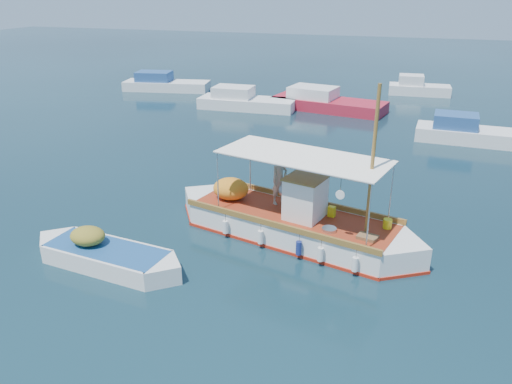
% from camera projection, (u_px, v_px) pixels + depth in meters
% --- Properties ---
extents(ground, '(160.00, 160.00, 0.00)m').
position_uv_depth(ground, '(284.00, 244.00, 17.75)').
color(ground, black).
rests_on(ground, ground).
extents(fishing_caique, '(9.63, 4.29, 6.04)m').
position_uv_depth(fishing_caique, '(291.00, 222.00, 18.13)').
color(fishing_caique, white).
rests_on(fishing_caique, ground).
extents(dinghy, '(5.70, 2.04, 1.40)m').
position_uv_depth(dinghy, '(106.00, 257.00, 16.33)').
color(dinghy, white).
rests_on(dinghy, ground).
extents(bg_boat_nw, '(7.18, 2.67, 1.80)m').
position_uv_depth(bg_boat_nw, '(244.00, 102.00, 37.00)').
color(bg_boat_nw, silver).
rests_on(bg_boat_nw, ground).
extents(bg_boat_n, '(8.63, 4.24, 1.80)m').
position_uv_depth(bg_boat_n, '(325.00, 103.00, 36.68)').
color(bg_boat_n, '#A81C2E').
rests_on(bg_boat_n, ground).
extents(bg_boat_ne, '(6.17, 2.46, 1.80)m').
position_uv_depth(bg_boat_ne, '(467.00, 134.00, 29.16)').
color(bg_boat_ne, silver).
rests_on(bg_boat_ne, ground).
extents(bg_boat_far_w, '(7.63, 3.59, 1.80)m').
position_uv_depth(bg_boat_far_w, '(164.00, 85.00, 43.47)').
color(bg_boat_far_w, silver).
rests_on(bg_boat_far_w, ground).
extents(bg_boat_far_n, '(5.04, 2.31, 1.80)m').
position_uv_depth(bg_boat_far_n, '(417.00, 89.00, 41.80)').
color(bg_boat_far_n, silver).
rests_on(bg_boat_far_n, ground).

